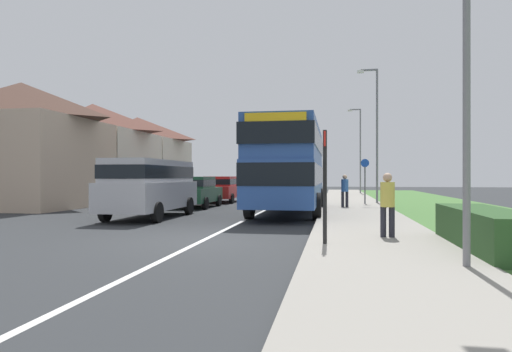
# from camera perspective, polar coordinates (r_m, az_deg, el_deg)

# --- Properties ---
(ground_plane) EXTENTS (120.00, 120.00, 0.00)m
(ground_plane) POSITION_cam_1_polar(r_m,az_deg,el_deg) (11.38, -6.71, -8.07)
(ground_plane) COLOR #2D3033
(lane_marking_centre) EXTENTS (0.14, 60.00, 0.01)m
(lane_marking_centre) POSITION_cam_1_polar(r_m,az_deg,el_deg) (19.14, 0.14, -4.79)
(lane_marking_centre) COLOR silver
(lane_marking_centre) RESTS_ON ground_plane
(pavement_near_side) EXTENTS (3.20, 68.00, 0.12)m
(pavement_near_side) POSITION_cam_1_polar(r_m,az_deg,el_deg) (16.90, 13.20, -5.23)
(pavement_near_side) COLOR gray
(pavement_near_side) RESTS_ON ground_plane
(grass_verge_seaward) EXTENTS (6.00, 68.00, 0.08)m
(grass_verge_seaward) POSITION_cam_1_polar(r_m,az_deg,el_deg) (17.69, 27.30, -5.06)
(grass_verge_seaward) COLOR #477538
(grass_verge_seaward) RESTS_ON ground_plane
(roadside_hedge) EXTENTS (1.10, 4.31, 0.90)m
(roadside_hedge) POSITION_cam_1_polar(r_m,az_deg,el_deg) (10.56, 26.97, -6.23)
(roadside_hedge) COLOR #2D5128
(roadside_hedge) RESTS_ON ground_plane
(double_decker_bus) EXTENTS (2.80, 9.74, 3.70)m
(double_decker_bus) POSITION_cam_1_polar(r_m,az_deg,el_deg) (19.35, 4.25, 1.59)
(double_decker_bus) COLOR #284C93
(double_decker_bus) RESTS_ON ground_plane
(parked_van_silver) EXTENTS (2.11, 5.50, 2.20)m
(parked_van_silver) POSITION_cam_1_polar(r_m,az_deg,el_deg) (17.74, -13.08, -0.94)
(parked_van_silver) COLOR #B7B7BC
(parked_van_silver) RESTS_ON ground_plane
(parked_car_dark_green) EXTENTS (1.90, 4.08, 1.57)m
(parked_car_dark_green) POSITION_cam_1_polar(r_m,az_deg,el_deg) (23.18, -7.59, -1.82)
(parked_car_dark_green) COLOR #19472D
(parked_car_dark_green) RESTS_ON ground_plane
(parked_car_red) EXTENTS (2.00, 4.30, 1.58)m
(parked_car_red) POSITION_cam_1_polar(r_m,az_deg,el_deg) (27.81, -4.31, -1.51)
(parked_car_red) COLOR #B21E1E
(parked_car_red) RESTS_ON ground_plane
(pedestrian_at_stop) EXTENTS (0.34, 0.34, 1.67)m
(pedestrian_at_stop) POSITION_cam_1_polar(r_m,az_deg,el_deg) (11.43, 16.19, -3.11)
(pedestrian_at_stop) COLOR #23232D
(pedestrian_at_stop) RESTS_ON ground_plane
(pedestrian_walking_away) EXTENTS (0.34, 0.34, 1.67)m
(pedestrian_walking_away) POSITION_cam_1_polar(r_m,az_deg,el_deg) (22.17, 11.09, -1.63)
(pedestrian_walking_away) COLOR #23232D
(pedestrian_walking_away) RESTS_ON ground_plane
(bus_stop_sign) EXTENTS (0.09, 0.52, 2.60)m
(bus_stop_sign) POSITION_cam_1_polar(r_m,az_deg,el_deg) (10.01, 8.65, -0.32)
(bus_stop_sign) COLOR black
(bus_stop_sign) RESTS_ON ground_plane
(cycle_route_sign) EXTENTS (0.44, 0.08, 2.52)m
(cycle_route_sign) POSITION_cam_1_polar(r_m,az_deg,el_deg) (24.95, 13.52, -0.41)
(cycle_route_sign) COLOR slate
(cycle_route_sign) RESTS_ON ground_plane
(street_lamp_near) EXTENTS (1.14, 0.20, 6.89)m
(street_lamp_near) POSITION_cam_1_polar(r_m,az_deg,el_deg) (8.48, 24.18, 16.37)
(street_lamp_near) COLOR slate
(street_lamp_near) RESTS_ON ground_plane
(street_lamp_mid) EXTENTS (1.14, 0.20, 7.59)m
(street_lamp_mid) POSITION_cam_1_polar(r_m,az_deg,el_deg) (26.28, 14.74, 5.98)
(street_lamp_mid) COLOR slate
(street_lamp_mid) RESTS_ON ground_plane
(street_lamp_far) EXTENTS (1.14, 0.20, 7.53)m
(street_lamp_far) POSITION_cam_1_polar(r_m,az_deg,el_deg) (41.02, 12.83, 3.77)
(street_lamp_far) COLOR slate
(street_lamp_far) RESTS_ON ground_plane
(house_terrace_far_side) EXTENTS (7.02, 20.70, 6.40)m
(house_terrace_far_side) POSITION_cam_1_polar(r_m,az_deg,el_deg) (31.96, -19.86, 2.85)
(house_terrace_far_side) COLOR #C1A88E
(house_terrace_far_side) RESTS_ON ground_plane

